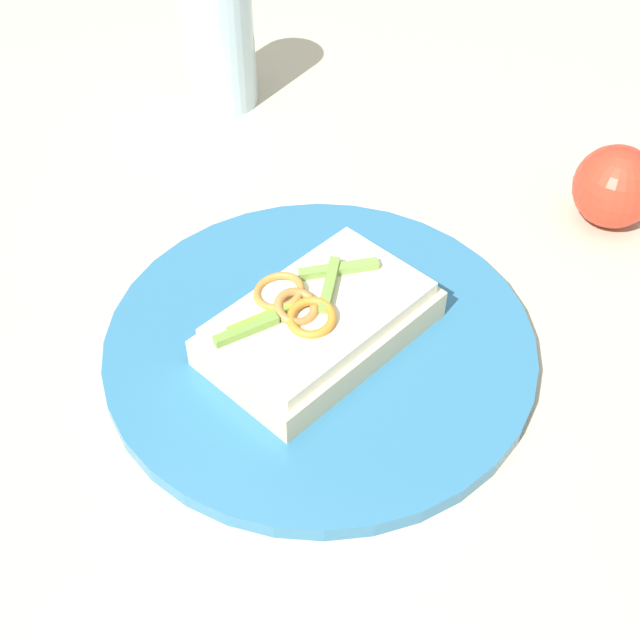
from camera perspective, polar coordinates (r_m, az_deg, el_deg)
The scene contains 5 objects.
ground_plane at distance 0.64m, azimuth 0.00°, elevation -2.02°, with size 2.00×2.00×0.00m, color #C1B39A.
plate at distance 0.64m, azimuth 0.00°, elevation -1.64°, with size 0.31×0.31×0.01m, color teal.
sandwich at distance 0.62m, azimuth -0.08°, elevation -0.15°, with size 0.19×0.15×0.05m.
apple_0 at distance 0.77m, azimuth 18.62°, elevation 8.21°, with size 0.07×0.07×0.07m, color red.
drinking_glass at distance 0.87m, azimuth -6.60°, elevation 17.47°, with size 0.07×0.07×0.12m, color silver.
Camera 1 is at (-0.40, -0.16, 0.48)m, focal length 49.25 mm.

